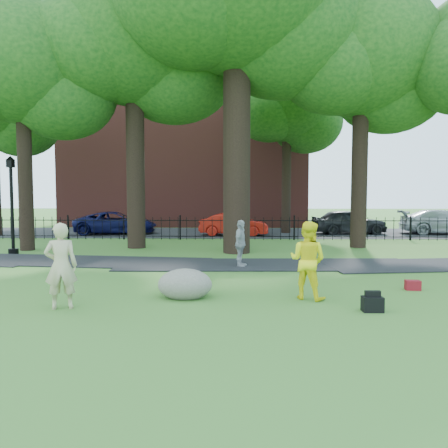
{
  "coord_description": "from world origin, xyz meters",
  "views": [
    {
      "loc": [
        0.07,
        -10.86,
        2.43
      ],
      "look_at": [
        -0.35,
        2.0,
        1.53
      ],
      "focal_mm": 35.0,
      "sensor_mm": 36.0,
      "label": 1
    }
  ],
  "objects_px": {
    "man": "(308,260)",
    "red_sedan": "(234,224)",
    "big_tree": "(240,0)",
    "woman": "(61,266)",
    "boulder": "(185,282)",
    "lamppost": "(12,206)"
  },
  "relations": [
    {
      "from": "man",
      "to": "red_sedan",
      "type": "relative_size",
      "value": 0.46
    },
    {
      "from": "big_tree",
      "to": "red_sedan",
      "type": "xyz_separation_m",
      "value": [
        -0.31,
        7.18,
        -9.49
      ]
    },
    {
      "from": "woman",
      "to": "boulder",
      "type": "xyz_separation_m",
      "value": [
        2.49,
        1.06,
        -0.54
      ]
    },
    {
      "from": "man",
      "to": "boulder",
      "type": "xyz_separation_m",
      "value": [
        -2.84,
        0.0,
        -0.53
      ]
    },
    {
      "from": "woman",
      "to": "lamppost",
      "type": "height_order",
      "value": "lamppost"
    },
    {
      "from": "boulder",
      "to": "red_sedan",
      "type": "bearing_deg",
      "value": 86.23
    },
    {
      "from": "boulder",
      "to": "red_sedan",
      "type": "relative_size",
      "value": 0.32
    },
    {
      "from": "big_tree",
      "to": "man",
      "type": "distance_m",
      "value": 12.28
    },
    {
      "from": "red_sedan",
      "to": "man",
      "type": "bearing_deg",
      "value": -168.43
    },
    {
      "from": "red_sedan",
      "to": "woman",
      "type": "bearing_deg",
      "value": 172.43
    },
    {
      "from": "man",
      "to": "red_sedan",
      "type": "height_order",
      "value": "man"
    },
    {
      "from": "red_sedan",
      "to": "lamppost",
      "type": "bearing_deg",
      "value": 136.56
    },
    {
      "from": "woman",
      "to": "lamppost",
      "type": "distance_m",
      "value": 9.86
    },
    {
      "from": "boulder",
      "to": "lamppost",
      "type": "xyz_separation_m",
      "value": [
        -7.83,
        7.16,
        1.56
      ]
    },
    {
      "from": "woman",
      "to": "lamppost",
      "type": "xyz_separation_m",
      "value": [
        -5.35,
        8.22,
        1.02
      ]
    },
    {
      "from": "man",
      "to": "lamppost",
      "type": "xyz_separation_m",
      "value": [
        -10.67,
        7.17,
        1.03
      ]
    },
    {
      "from": "boulder",
      "to": "red_sedan",
      "type": "height_order",
      "value": "red_sedan"
    },
    {
      "from": "man",
      "to": "big_tree",
      "type": "bearing_deg",
      "value": -48.14
    },
    {
      "from": "big_tree",
      "to": "boulder",
      "type": "bearing_deg",
      "value": -99.35
    },
    {
      "from": "big_tree",
      "to": "boulder",
      "type": "relative_size",
      "value": 11.33
    },
    {
      "from": "lamppost",
      "to": "red_sedan",
      "type": "bearing_deg",
      "value": 48.04
    },
    {
      "from": "big_tree",
      "to": "woman",
      "type": "height_order",
      "value": "big_tree"
    }
  ]
}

